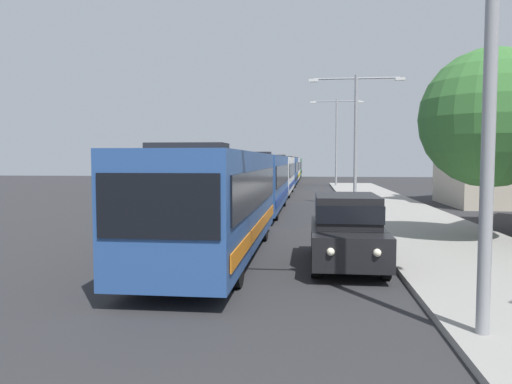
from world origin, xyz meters
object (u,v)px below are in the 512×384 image
streetlamp_mid (356,125)px  roadside_tree (490,118)px  bus_rear (290,168)px  streetlamp_far (336,134)px  streetlamp_near (493,4)px  bus_lead (216,199)px  bus_fourth_in_line (285,170)px  bus_second_in_line (260,181)px  bus_middle (277,174)px  white_suv (346,227)px  bus_tail_end (293,167)px

streetlamp_mid → roadside_tree: (3.20, -12.81, -0.70)m
bus_rear → roadside_tree: (8.60, -47.84, 2.50)m
bus_rear → streetlamp_far: (5.40, -13.08, 3.86)m
bus_rear → roadside_tree: roadside_tree is taller
streetlamp_far → roadside_tree: streetlamp_far is taller
streetlamp_far → streetlamp_near: bearing=-90.0°
bus_lead → streetlamp_near: streetlamp_near is taller
bus_fourth_in_line → bus_rear: same height
bus_second_in_line → streetlamp_far: 26.17m
bus_second_in_line → streetlamp_near: 19.67m
bus_middle → streetlamp_far: size_ratio=1.31×
white_suv → roadside_tree: bearing=37.6°
white_suv → streetlamp_near: (1.70, -5.38, 4.11)m
bus_second_in_line → bus_rear: size_ratio=1.02×
bus_fourth_in_line → bus_rear: (0.00, 12.00, 0.00)m
bus_lead → white_suv: 3.83m
white_suv → roadside_tree: size_ratio=0.72×
bus_fourth_in_line → bus_tail_end: (0.00, 24.90, 0.00)m
bus_lead → streetlamp_far: (5.40, 37.77, 3.86)m
bus_tail_end → roadside_tree: roadside_tree is taller
bus_middle → streetlamp_near: (5.40, -31.87, 3.46)m
streetlamp_far → roadside_tree: size_ratio=1.42×
streetlamp_mid → bus_tail_end: bearing=96.4°
bus_fourth_in_line → roadside_tree: bearing=-76.5°
white_suv → roadside_tree: 6.94m
bus_lead → bus_rear: size_ratio=0.92×
streetlamp_near → roadside_tree: 9.74m
bus_middle → bus_tail_end: 38.02m
bus_second_in_line → bus_fourth_in_line: same height
streetlamp_mid → streetlamp_far: streetlamp_far is taller
bus_lead → streetlamp_mid: (5.40, 15.81, 3.20)m
bus_second_in_line → roadside_tree: roadside_tree is taller
streetlamp_far → roadside_tree: bearing=-84.7°
bus_lead → streetlamp_far: 38.34m
bus_lead → bus_fourth_in_line: same height
bus_tail_end → streetlamp_mid: 48.34m
streetlamp_far → roadside_tree: (3.20, -34.76, -1.36)m
streetlamp_near → streetlamp_far: (0.00, 43.91, 0.40)m
streetlamp_mid → roadside_tree: 13.22m
bus_rear → streetlamp_mid: bearing=-81.2°
bus_middle → streetlamp_near: 32.51m
streetlamp_mid → streetlamp_near: bearing=-90.0°
streetlamp_near → bus_tail_end: bearing=94.4°
bus_tail_end → streetlamp_near: (5.40, -69.89, 3.46)m
roadside_tree → bus_second_in_line: bearing=132.3°
streetlamp_mid → bus_fourth_in_line: bearing=103.2°
streetlamp_near → bus_middle: bearing=99.6°
bus_fourth_in_line → roadside_tree: (8.60, -35.84, 2.50)m
bus_second_in_line → streetlamp_mid: (5.40, 3.36, 3.20)m
streetlamp_mid → roadside_tree: bearing=-76.0°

